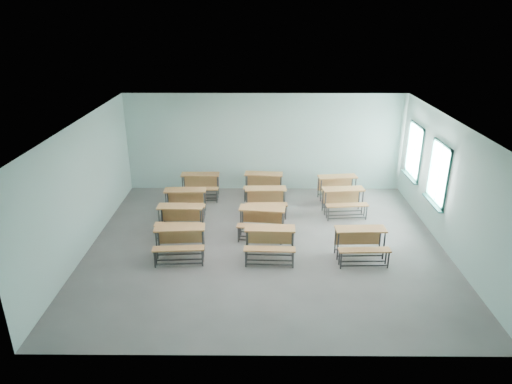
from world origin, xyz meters
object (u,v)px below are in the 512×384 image
at_px(desk_unit_r3c1, 263,182).
at_px(desk_unit_r2c1, 266,197).
at_px(desk_unit_r0c1, 270,239).
at_px(desk_unit_r2c0, 185,199).
at_px(desk_unit_r0c2, 361,240).
at_px(desk_unit_r3c2, 338,185).
at_px(desk_unit_r1c0, 180,216).
at_px(desk_unit_r3c0, 200,182).
at_px(desk_unit_r2c2, 344,198).
at_px(desk_unit_r0c0, 180,238).
at_px(desk_unit_r1c1, 262,218).

bearing_deg(desk_unit_r3c1, desk_unit_r2c1, -83.30).
height_order(desk_unit_r0c1, desk_unit_r2c0, same).
relative_size(desk_unit_r0c1, desk_unit_r0c2, 1.00).
distance_m(desk_unit_r0c1, desk_unit_r3c2, 4.26).
bearing_deg(desk_unit_r3c1, desk_unit_r2c0, -144.08).
bearing_deg(desk_unit_r0c2, desk_unit_r3c1, 118.45).
height_order(desk_unit_r0c2, desk_unit_r3c1, same).
relative_size(desk_unit_r1c0, desk_unit_r2c0, 0.99).
bearing_deg(desk_unit_r3c0, desk_unit_r0c1, -61.36).
distance_m(desk_unit_r3c1, desk_unit_r3c2, 2.36).
xyz_separation_m(desk_unit_r0c2, desk_unit_r3c2, (0.04, 3.67, 0.00)).
bearing_deg(desk_unit_r0c1, desk_unit_r0c2, 1.15).
bearing_deg(desk_unit_r0c1, desk_unit_r3c2, 60.44).
height_order(desk_unit_r1c0, desk_unit_r2c0, same).
xyz_separation_m(desk_unit_r2c2, desk_unit_r3c0, (-4.37, 1.24, 0.00)).
height_order(desk_unit_r0c0, desk_unit_r0c2, same).
bearing_deg(desk_unit_r0c1, desk_unit_r2c0, 136.31).
height_order(desk_unit_r0c2, desk_unit_r1c1, same).
distance_m(desk_unit_r3c0, desk_unit_r3c1, 2.02).
distance_m(desk_unit_r1c0, desk_unit_r2c0, 1.19).
relative_size(desk_unit_r0c0, desk_unit_r1c0, 1.03).
height_order(desk_unit_r2c1, desk_unit_r3c0, same).
distance_m(desk_unit_r1c1, desk_unit_r2c2, 2.79).
bearing_deg(desk_unit_r2c1, desk_unit_r1c1, -97.17).
relative_size(desk_unit_r0c0, desk_unit_r2c0, 1.02).
relative_size(desk_unit_r2c2, desk_unit_r3c0, 1.05).
distance_m(desk_unit_r3c0, desk_unit_r3c2, 4.37).
relative_size(desk_unit_r0c2, desk_unit_r2c1, 1.00).
relative_size(desk_unit_r1c1, desk_unit_r2c0, 1.05).
height_order(desk_unit_r3c0, desk_unit_r3c1, same).
relative_size(desk_unit_r0c0, desk_unit_r3c0, 1.03).
bearing_deg(desk_unit_r0c2, desk_unit_r2c2, 87.14).
height_order(desk_unit_r0c1, desk_unit_r3c2, same).
bearing_deg(desk_unit_r0c2, desk_unit_r0c0, 177.37).
xyz_separation_m(desk_unit_r0c2, desk_unit_r2c1, (-2.26, 2.63, 0.00)).
xyz_separation_m(desk_unit_r1c0, desk_unit_r2c0, (-0.04, 1.19, 0.00)).
xyz_separation_m(desk_unit_r2c0, desk_unit_r2c1, (2.35, 0.13, 0.00)).
bearing_deg(desk_unit_r2c2, desk_unit_r0c2, -96.41).
distance_m(desk_unit_r2c0, desk_unit_r3c0, 1.38).
xyz_separation_m(desk_unit_r0c0, desk_unit_r1c1, (1.99, 1.16, 0.00)).
height_order(desk_unit_r1c0, desk_unit_r2c2, same).
bearing_deg(desk_unit_r0c0, desk_unit_r1c1, 26.46).
xyz_separation_m(desk_unit_r0c0, desk_unit_r3c1, (2.06, 3.87, 0.00)).
distance_m(desk_unit_r1c1, desk_unit_r3c2, 3.45).
bearing_deg(desk_unit_r1c0, desk_unit_r3c1, 50.01).
distance_m(desk_unit_r0c1, desk_unit_r1c1, 1.19).
distance_m(desk_unit_r0c2, desk_unit_r2c0, 5.24).
height_order(desk_unit_r1c1, desk_unit_r2c0, same).
distance_m(desk_unit_r2c1, desk_unit_r3c1, 1.29).
bearing_deg(desk_unit_r2c2, desk_unit_r3c0, 158.51).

